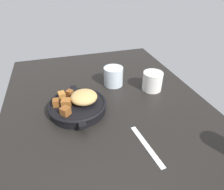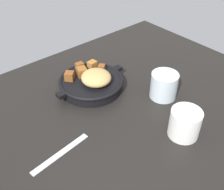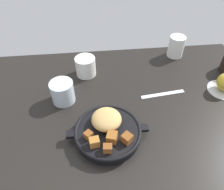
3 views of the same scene
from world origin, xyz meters
TOP-DOWN VIEW (x-y plane):
  - ground_plane at (0.00, 0.00)cm, footprint 114.46×76.03cm
  - cast_iron_skillet at (-4.52, -10.74)cm, footprint 25.04×20.78cm
  - butter_knife at (17.91, 5.85)cm, footprint 17.12×3.51cm
  - water_glass_short at (-18.94, 6.79)cm, footprint 8.30×8.30cm
  - ceramic_mug_white at (-10.51, 21.23)cm, footprint 8.11×8.11cm

SIDE VIEW (x-z plane):
  - ground_plane at x=0.00cm, z-range -2.40..0.00cm
  - butter_knife at x=17.91cm, z-range 0.00..0.36cm
  - cast_iron_skillet at x=-4.52cm, z-range -1.05..6.45cm
  - ceramic_mug_white at x=-10.51cm, z-range 0.00..7.82cm
  - water_glass_short at x=-18.94cm, z-range 0.00..8.11cm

